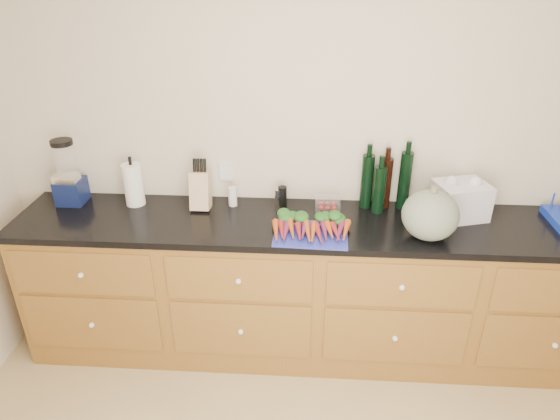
# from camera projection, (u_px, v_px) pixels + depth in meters

# --- Properties ---
(wall_back) EXTENTS (4.10, 0.05, 2.60)m
(wall_back) POSITION_uv_depth(u_px,v_px,m) (322.00, 145.00, 3.05)
(wall_back) COLOR beige
(wall_back) RESTS_ON ground
(cabinets) EXTENTS (3.60, 0.64, 0.90)m
(cabinets) POSITION_uv_depth(u_px,v_px,m) (318.00, 290.00, 3.15)
(cabinets) COLOR brown
(cabinets) RESTS_ON ground
(countertop) EXTENTS (3.64, 0.62, 0.04)m
(countertop) POSITION_uv_depth(u_px,v_px,m) (320.00, 225.00, 2.94)
(countertop) COLOR black
(countertop) RESTS_ON cabinets
(cutting_board) EXTENTS (0.42, 0.32, 0.01)m
(cutting_board) POSITION_uv_depth(u_px,v_px,m) (311.00, 234.00, 2.79)
(cutting_board) COLOR #2630A5
(cutting_board) RESTS_ON countertop
(carrots) EXTENTS (0.43, 0.29, 0.06)m
(carrots) POSITION_uv_depth(u_px,v_px,m) (311.00, 227.00, 2.80)
(carrots) COLOR #C85117
(carrots) RESTS_ON cutting_board
(squash) EXTENTS (0.31, 0.31, 0.28)m
(squash) POSITION_uv_depth(u_px,v_px,m) (430.00, 215.00, 2.70)
(squash) COLOR #5E6B5A
(squash) RESTS_ON countertop
(blender_appliance) EXTENTS (0.16, 0.16, 0.41)m
(blender_appliance) POSITION_uv_depth(u_px,v_px,m) (68.00, 176.00, 3.08)
(blender_appliance) COLOR #0E1845
(blender_appliance) RESTS_ON countertop
(paper_towel) EXTENTS (0.12, 0.12, 0.27)m
(paper_towel) POSITION_uv_depth(u_px,v_px,m) (133.00, 185.00, 3.08)
(paper_towel) COLOR white
(paper_towel) RESTS_ON countertop
(knife_block) EXTENTS (0.12, 0.12, 0.23)m
(knife_block) POSITION_uv_depth(u_px,v_px,m) (201.00, 190.00, 3.04)
(knife_block) COLOR tan
(knife_block) RESTS_ON countertop
(grinder_salt) EXTENTS (0.05, 0.05, 0.12)m
(grinder_salt) POSITION_uv_depth(u_px,v_px,m) (233.00, 196.00, 3.09)
(grinder_salt) COLOR silver
(grinder_salt) RESTS_ON countertop
(grinder_pepper) EXTENTS (0.05, 0.05, 0.13)m
(grinder_pepper) POSITION_uv_depth(u_px,v_px,m) (282.00, 197.00, 3.07)
(grinder_pepper) COLOR black
(grinder_pepper) RESTS_ON countertop
(canister_chrome) EXTENTS (0.05, 0.05, 0.12)m
(canister_chrome) POSITION_uv_depth(u_px,v_px,m) (279.00, 198.00, 3.08)
(canister_chrome) COLOR silver
(canister_chrome) RESTS_ON countertop
(tomato_box) EXTENTS (0.15, 0.12, 0.07)m
(tomato_box) POSITION_uv_depth(u_px,v_px,m) (328.00, 204.00, 3.06)
(tomato_box) COLOR white
(tomato_box) RESTS_ON countertop
(bottles) EXTENTS (0.30, 0.15, 0.36)m
(bottles) POSITION_uv_depth(u_px,v_px,m) (384.00, 183.00, 3.02)
(bottles) COLOR black
(bottles) RESTS_ON countertop
(grocery_bag) EXTENTS (0.34, 0.31, 0.21)m
(grocery_bag) POSITION_uv_depth(u_px,v_px,m) (460.00, 200.00, 2.94)
(grocery_bag) COLOR white
(grocery_bag) RESTS_ON countertop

